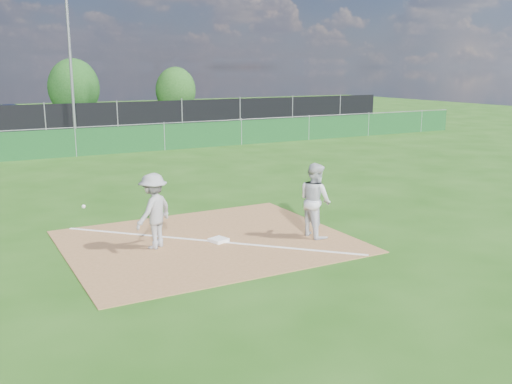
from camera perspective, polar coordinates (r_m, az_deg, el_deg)
ground at (r=21.00m, az=-14.81°, el=1.62°), size 90.00×90.00×0.00m
infield_dirt at (r=12.66m, az=-4.83°, el=-4.94°), size 6.00×5.00×0.02m
foul_line at (r=12.65m, az=-4.83°, el=-4.88°), size 5.01×5.01×0.01m
green_fence at (r=25.74m, az=-17.59°, el=4.73°), size 44.00×0.05×1.20m
black_fence at (r=33.56m, az=-20.33°, el=6.71°), size 46.00×0.04×1.80m
parking_lot at (r=38.57m, az=-21.35°, el=5.93°), size 46.00×9.00×0.01m
light_pole at (r=33.39m, az=-18.06°, el=12.18°), size 0.16×0.16×8.00m
first_base at (r=12.58m, az=-3.77°, el=-4.81°), size 0.43×0.43×0.07m
play_at_first at (r=12.15m, az=-10.20°, el=-1.87°), size 2.04×1.08×1.60m
runner at (r=12.87m, az=5.94°, el=-0.81°), size 0.67×0.85×1.69m
car_mid at (r=37.77m, az=-23.10°, el=6.86°), size 4.97×3.26×1.55m
car_right at (r=39.58m, az=-14.23°, el=7.43°), size 4.33×2.08×1.22m
tree_mid at (r=45.00m, az=-17.77°, el=9.90°), size 3.73×3.73×4.42m
tree_right at (r=46.88m, az=-8.03°, el=10.04°), size 3.21×3.21×3.80m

